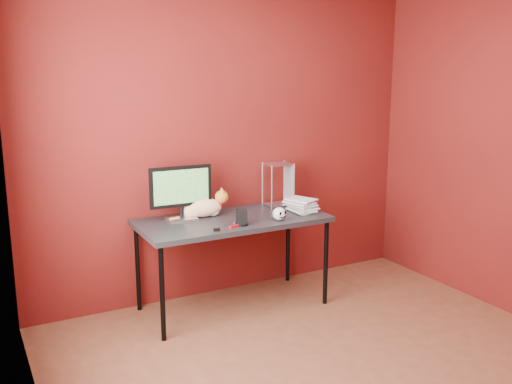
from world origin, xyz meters
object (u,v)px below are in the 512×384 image
speaker (242,218)px  book_stack (294,142)px  cat (202,207)px  desk (233,224)px  monitor (181,190)px  skull_mug (279,214)px

speaker → book_stack: 0.77m
cat → speaker: bearing=-51.6°
book_stack → desk: bearing=172.2°
monitor → skull_mug: size_ratio=4.59×
desk → speaker: bearing=-97.2°
desk → speaker: size_ratio=12.60×
cat → speaker: 0.41m
speaker → book_stack: bearing=37.8°
skull_mug → speaker: bearing=169.5°
desk → skull_mug: size_ratio=13.92×
desk → skull_mug: skull_mug is taller
speaker → book_stack: size_ratio=0.10×
cat → skull_mug: bearing=-24.5°
monitor → speaker: (0.35, -0.36, -0.18)m
monitor → skull_mug: monitor is taller
cat → skull_mug: 0.63m
cat → book_stack: 0.91m
desk → skull_mug: bearing=-38.2°
skull_mug → speaker: speaker is taller
skull_mug → book_stack: 0.60m
skull_mug → speaker: size_ratio=0.91×
monitor → book_stack: book_stack is taller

